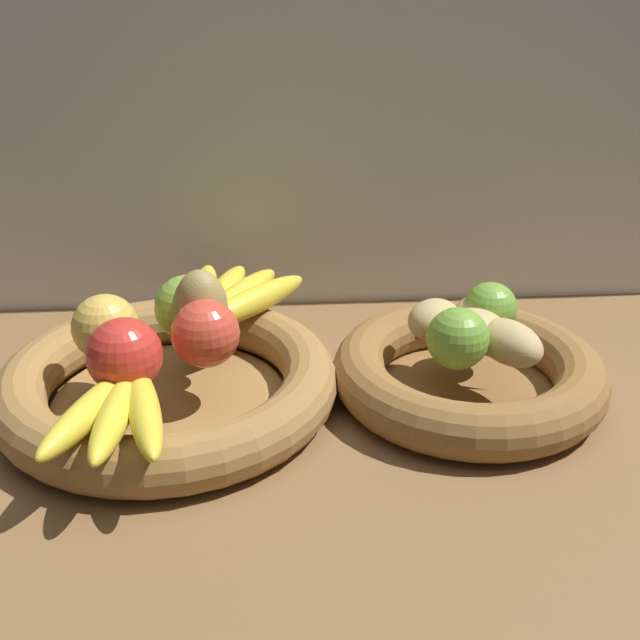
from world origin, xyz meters
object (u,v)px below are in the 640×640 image
object	(u,v)px
pear_brown	(201,308)
potato_small	(509,342)
fruit_bowl_right	(468,373)
banana_bunch_back	(228,298)
lime_near	(458,338)
potato_oblong	(435,320)
potato_large	(472,330)
potato_back	(480,314)
lime_far	(490,308)
apple_green_back	(187,307)
apple_golden_left	(106,327)
fruit_bowl_left	(168,383)
banana_bunch_front	(118,408)
apple_red_right	(205,335)
chili_pepper	(471,336)
apple_red_front	(124,355)

from	to	relation	value
pear_brown	potato_small	size ratio (longest dim) A/B	1.05
fruit_bowl_right	banana_bunch_back	bearing A→B (deg)	156.28
fruit_bowl_right	lime_near	size ratio (longest dim) A/B	4.65
pear_brown	potato_oblong	world-z (taller)	pear_brown
potato_oblong	potato_small	distance (cm)	9.03
fruit_bowl_right	potato_large	bearing A→B (deg)	180.00
potato_large	potato_back	distance (cm)	4.81
potato_large	lime_far	world-z (taller)	lime_far
pear_brown	potato_small	distance (cm)	33.27
apple_green_back	potato_large	size ratio (longest dim) A/B	0.97
apple_golden_left	potato_small	distance (cm)	42.75
fruit_bowl_left	banana_bunch_front	size ratio (longest dim) A/B	2.06
potato_large	apple_red_right	bearing A→B (deg)	-176.09
apple_red_right	pear_brown	world-z (taller)	pear_brown
chili_pepper	potato_oblong	bearing A→B (deg)	171.21
apple_red_right	lime_far	distance (cm)	32.23
apple_red_front	banana_bunch_back	distance (cm)	20.45
apple_golden_left	potato_oblong	size ratio (longest dim) A/B	1.06
apple_golden_left	apple_red_right	bearing A→B (deg)	-13.79
fruit_bowl_left	potato_small	bearing A→B (deg)	-5.00
potato_small	potato_large	world-z (taller)	same
potato_small	lime_far	world-z (taller)	lime_far
fruit_bowl_left	lime_far	size ratio (longest dim) A/B	6.14
pear_brown	banana_bunch_back	distance (cm)	9.51
apple_green_back	potato_oblong	world-z (taller)	apple_green_back
banana_bunch_front	banana_bunch_back	world-z (taller)	banana_bunch_back
lime_far	pear_brown	bearing A→B (deg)	-178.65
potato_back	pear_brown	bearing A→B (deg)	-177.66
chili_pepper	fruit_bowl_right	bearing A→B (deg)	-86.21
banana_bunch_front	potato_small	xyz separation A→B (cm)	(39.28, 9.20, 0.78)
apple_red_right	banana_bunch_back	world-z (taller)	apple_red_right
apple_red_right	potato_back	distance (cm)	31.36
potato_large	chili_pepper	distance (cm)	1.55
apple_green_back	fruit_bowl_right	bearing A→B (deg)	-9.07
potato_back	potato_large	bearing A→B (deg)	-114.44
apple_red_right	potato_large	bearing A→B (deg)	3.91
banana_bunch_back	potato_large	bearing A→B (deg)	-23.72
apple_golden_left	potato_back	size ratio (longest dim) A/B	1.18
banana_bunch_front	pear_brown	bearing A→B (deg)	66.68
pear_brown	lime_near	distance (cm)	27.75
potato_small	potato_large	distance (cm)	4.51
apple_red_front	apple_red_right	size ratio (longest dim) A/B	1.04
potato_back	apple_red_front	bearing A→B (deg)	-164.48
pear_brown	potato_large	bearing A→B (deg)	-6.01
apple_green_back	potato_large	world-z (taller)	apple_green_back
potato_oblong	potato_back	distance (cm)	5.80
apple_green_back	banana_bunch_front	world-z (taller)	apple_green_back
potato_oblong	potato_back	bearing A→B (deg)	15.95
fruit_bowl_left	lime_far	world-z (taller)	lime_far
potato_oblong	chili_pepper	size ratio (longest dim) A/B	0.55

